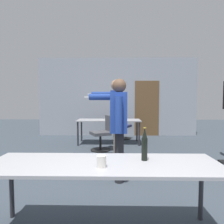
# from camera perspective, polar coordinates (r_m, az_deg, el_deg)

# --- Properties ---
(back_wall) EXTENTS (5.91, 0.12, 2.90)m
(back_wall) POSITION_cam_1_polar(r_m,az_deg,el_deg) (7.52, 1.76, 4.24)
(back_wall) COLOR #A3A8B2
(back_wall) RESTS_ON ground_plane
(conference_table_near) EXTENTS (2.26, 0.70, 0.73)m
(conference_table_near) POSITION_cam_1_polar(r_m,az_deg,el_deg) (2.02, -2.35, -15.98)
(conference_table_near) COLOR #A8A8AD
(conference_table_near) RESTS_ON ground_plane
(conference_table_far) EXTENTS (1.92, 0.75, 0.73)m
(conference_table_far) POSITION_cam_1_polar(r_m,az_deg,el_deg) (6.13, -0.92, -2.84)
(conference_table_far) COLOR #A8A8AD
(conference_table_far) RESTS_ON ground_plane
(person_right_polo) EXTENTS (0.79, 0.64, 1.78)m
(person_right_polo) POSITION_cam_1_polar(r_m,az_deg,el_deg) (4.29, 1.11, 0.02)
(person_right_polo) COLOR slate
(person_right_polo) RESTS_ON ground_plane
(person_near_casual) EXTENTS (0.78, 0.73, 1.69)m
(person_near_casual) POSITION_cam_1_polar(r_m,az_deg,el_deg) (3.30, 1.85, -2.32)
(person_near_casual) COLOR #28282D
(person_near_casual) RESTS_ON ground_plane
(office_chair_mid_tucked) EXTENTS (0.66, 0.63, 0.92)m
(office_chair_mid_tucked) POSITION_cam_1_polar(r_m,az_deg,el_deg) (5.34, -2.59, -6.36)
(office_chair_mid_tucked) COLOR black
(office_chair_mid_tucked) RESTS_ON ground_plane
(office_chair_near_pushed) EXTENTS (0.67, 0.65, 0.91)m
(office_chair_near_pushed) POSITION_cam_1_polar(r_m,az_deg,el_deg) (6.91, 2.61, -4.19)
(office_chair_near_pushed) COLOR black
(office_chair_near_pushed) RESTS_ON ground_plane
(beer_bottle) EXTENTS (0.06, 0.06, 0.34)m
(beer_bottle) POSITION_cam_1_polar(r_m,az_deg,el_deg) (2.06, 9.27, -9.26)
(beer_bottle) COLOR black
(beer_bottle) RESTS_ON conference_table_near
(drink_cup) EXTENTS (0.09, 0.09, 0.11)m
(drink_cup) POSITION_cam_1_polar(r_m,az_deg,el_deg) (1.86, -3.05, -13.92)
(drink_cup) COLOR silver
(drink_cup) RESTS_ON conference_table_near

